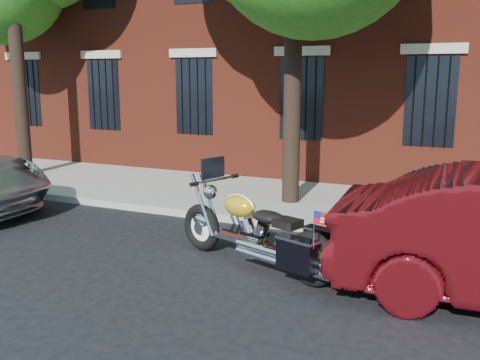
% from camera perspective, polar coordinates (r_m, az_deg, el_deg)
% --- Properties ---
extents(ground, '(120.00, 120.00, 0.00)m').
position_cam_1_polar(ground, '(9.09, -3.69, -6.80)').
color(ground, black).
rests_on(ground, ground).
extents(curb, '(40.00, 0.16, 0.15)m').
position_cam_1_polar(curb, '(10.25, -0.07, -4.23)').
color(curb, gray).
rests_on(curb, ground).
extents(sidewalk, '(40.00, 3.60, 0.15)m').
position_cam_1_polar(sidewalk, '(11.93, 3.67, -2.01)').
color(sidewalk, gray).
rests_on(sidewalk, ground).
extents(motorcycle, '(2.83, 1.53, 1.55)m').
position_cam_1_polar(motorcycle, '(7.77, 2.09, -5.89)').
color(motorcycle, black).
rests_on(motorcycle, ground).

